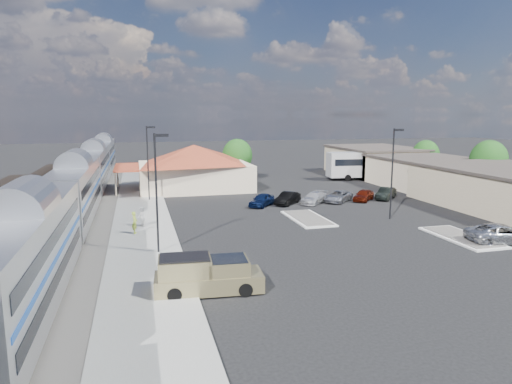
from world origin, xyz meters
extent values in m
plane|color=black|center=(0.00, 0.00, 0.00)|extent=(280.00, 280.00, 0.00)
cube|color=#4C4944|center=(-21.00, 8.00, 0.06)|extent=(16.00, 100.00, 0.12)
cube|color=gray|center=(-12.00, 6.00, 0.09)|extent=(5.50, 92.00, 0.18)
cube|color=silver|center=(-18.00, -14.85, 3.05)|extent=(3.00, 20.00, 5.00)
cube|color=black|center=(-18.00, -14.85, 0.30)|extent=(2.20, 16.00, 0.60)
cube|color=silver|center=(-18.00, 6.15, 3.05)|extent=(3.00, 20.00, 5.00)
cube|color=black|center=(-18.00, 6.15, 0.30)|extent=(2.20, 16.00, 0.60)
cube|color=silver|center=(-18.00, 27.15, 3.05)|extent=(3.00, 20.00, 5.00)
cube|color=black|center=(-18.00, 27.15, 0.30)|extent=(2.20, 16.00, 0.60)
cube|color=silver|center=(-18.00, 48.15, 3.05)|extent=(3.00, 20.00, 5.00)
cube|color=black|center=(-18.00, 48.15, 0.30)|extent=(2.20, 16.00, 0.60)
cube|color=black|center=(-24.00, 6.42, 2.20)|extent=(2.80, 14.00, 3.60)
cube|color=black|center=(-24.00, 6.42, 0.30)|extent=(2.20, 12.00, 0.60)
cylinder|color=black|center=(-24.00, 22.42, 2.10)|extent=(2.80, 14.00, 2.80)
cube|color=black|center=(-24.00, 22.42, 0.30)|extent=(2.20, 12.00, 0.60)
cube|color=beige|center=(-4.50, 24.00, 1.80)|extent=(15.00, 12.00, 3.60)
pyramid|color=maroon|center=(-4.50, 24.00, 4.90)|extent=(15.30, 12.24, 2.60)
cube|color=maroon|center=(-13.60, 24.00, 3.30)|extent=(3.20, 9.60, 0.25)
cube|color=#C6B28C|center=(28.00, 18.00, 2.00)|extent=(12.00, 18.00, 4.00)
cube|color=#3F3833|center=(28.00, 18.00, 4.15)|extent=(12.40, 18.40, 0.30)
cube|color=#C6B28C|center=(28.00, 32.00, 2.25)|extent=(12.00, 16.00, 4.50)
cube|color=#3F3833|center=(28.00, 32.00, 4.65)|extent=(12.40, 16.40, 0.30)
cube|color=silver|center=(4.00, 2.00, 0.07)|extent=(3.30, 7.50, 0.15)
cube|color=#4C4944|center=(4.00, 2.00, 0.16)|extent=(2.70, 6.90, 0.10)
cube|color=silver|center=(14.00, -8.00, 0.07)|extent=(3.30, 7.50, 0.15)
cube|color=#4C4944|center=(14.00, -8.00, 0.16)|extent=(2.70, 6.90, 0.10)
cylinder|color=black|center=(-11.00, -6.00, 4.50)|extent=(0.16, 0.16, 9.00)
cube|color=black|center=(-10.50, -6.00, 8.85)|extent=(1.00, 0.25, 0.22)
cylinder|color=black|center=(-11.00, 16.00, 4.50)|extent=(0.16, 0.16, 9.00)
cube|color=black|center=(-10.50, 16.00, 8.85)|extent=(1.00, 0.25, 0.22)
cylinder|color=black|center=(12.00, 0.00, 4.50)|extent=(0.16, 0.16, 9.00)
cube|color=black|center=(12.50, 0.00, 8.85)|extent=(1.00, 0.25, 0.22)
cylinder|color=#382314|center=(34.00, 12.00, 1.43)|extent=(0.30, 0.30, 2.86)
ellipsoid|color=#144918|center=(34.00, 12.00, 4.23)|extent=(4.94, 4.94, 5.46)
cylinder|color=#382314|center=(34.00, 26.00, 1.28)|extent=(0.30, 0.30, 2.55)
ellipsoid|color=#144918|center=(34.00, 26.00, 3.77)|extent=(4.41, 4.41, 4.87)
cylinder|color=#382314|center=(3.00, 30.00, 1.36)|extent=(0.30, 0.30, 2.73)
ellipsoid|color=#144918|center=(3.00, 30.00, 4.03)|extent=(4.71, 4.71, 5.21)
cube|color=#9B8E5F|center=(-8.50, -14.33, 0.63)|extent=(6.42, 2.75, 1.02)
cube|color=#9B8E5F|center=(-8.50, -14.33, 1.42)|extent=(2.54, 2.34, 1.08)
cube|color=#9B8E5F|center=(-8.50, -14.33, 1.54)|extent=(3.16, 2.39, 1.25)
cylinder|color=black|center=(-6.58, -15.50, 0.41)|extent=(0.84, 0.38, 0.82)
cylinder|color=black|center=(-6.42, -13.46, 0.41)|extent=(0.84, 0.38, 0.82)
cylinder|color=black|center=(-10.58, -15.19, 0.41)|extent=(0.84, 0.38, 0.82)
cylinder|color=black|center=(-10.42, -13.15, 0.41)|extent=(0.84, 0.38, 0.82)
imported|color=#AAADB3|center=(16.15, -10.12, 0.79)|extent=(6.11, 3.66, 1.59)
cube|color=silver|center=(24.00, 26.26, 2.46)|extent=(13.97, 4.47, 3.89)
cube|color=black|center=(24.00, 26.26, 2.93)|extent=(12.88, 4.39, 1.03)
cylinder|color=black|center=(28.63, 24.41, 0.51)|extent=(1.06, 0.45, 1.03)
cylinder|color=black|center=(28.92, 27.07, 0.51)|extent=(1.06, 0.45, 1.03)
cylinder|color=black|center=(19.76, 25.39, 0.51)|extent=(1.06, 0.45, 1.03)
cylinder|color=black|center=(20.05, 28.05, 0.51)|extent=(1.06, 0.45, 1.03)
imported|color=#9CB639|center=(-12.69, 0.02, 1.14)|extent=(0.54, 0.75, 1.93)
imported|color=silver|center=(-12.07, 2.49, 1.08)|extent=(0.83, 0.98, 1.80)
imported|color=#0D1C45|center=(1.32, 9.53, 0.72)|extent=(4.05, 4.35, 1.45)
imported|color=black|center=(4.52, 9.83, 0.72)|extent=(4.08, 4.20, 1.43)
imported|color=silver|center=(7.72, 9.53, 0.67)|extent=(4.59, 4.55, 1.33)
imported|color=#989AA0|center=(10.92, 9.83, 0.67)|extent=(5.04, 4.93, 1.34)
imported|color=maroon|center=(14.12, 9.53, 0.70)|extent=(4.07, 4.05, 1.40)
imported|color=black|center=(17.32, 9.83, 0.72)|extent=(4.21, 4.14, 1.44)
camera|label=1|loc=(-12.32, -39.65, 10.31)|focal=32.00mm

